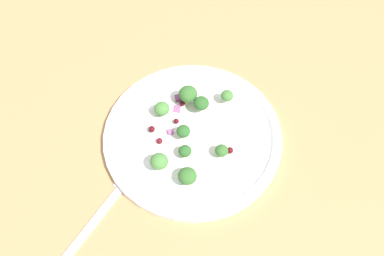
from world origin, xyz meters
TOP-DOWN VIEW (x-y plane):
  - ground_plane at (0.00, 0.00)cm, footprint 180.00×180.00cm
  - plate at (0.24, 2.93)cm, footprint 27.58×27.58cm
  - dressing_pool at (0.24, 2.93)cm, footprint 15.99×15.99cm
  - broccoli_floret_0 at (-5.13, 0.53)cm, footprint 1.95×1.95cm
  - broccoli_floret_1 at (5.66, 1.24)cm, footprint 2.93×2.93cm
  - broccoli_floret_2 at (3.29, -4.44)cm, footprint 1.98×1.98cm
  - broccoli_floret_3 at (3.37, -0.31)cm, footprint 2.41×2.41cm
  - broccoli_floret_4 at (-3.29, 9.60)cm, footprint 2.58×2.58cm
  - broccoli_floret_5 at (-0.34, 4.44)cm, footprint 2.07×2.07cm
  - broccoli_floret_6 at (5.20, 5.88)cm, footprint 2.38×2.38cm
  - broccoli_floret_7 at (-3.00, 5.46)cm, footprint 1.93×1.93cm
  - broccoli_floret_8 at (-6.92, 6.76)cm, footprint 2.68×2.68cm
  - cranberry_0 at (2.80, 4.48)cm, footprint 0.82×0.82cm
  - cranberry_1 at (5.51, 2.30)cm, footprint 0.86×0.86cm
  - cranberry_2 at (2.93, 8.50)cm, footprint 0.99×0.99cm
  - cranberry_3 at (0.62, 8.12)cm, footprint 0.92×0.92cm
  - cranberry_4 at (-5.31, -0.78)cm, footprint 0.99×0.99cm
  - onion_bit_0 at (5.19, 3.38)cm, footprint 1.73×1.61cm
  - onion_bit_1 at (1.53, 5.96)cm, footprint 1.01×1.01cm
  - onion_bit_2 at (6.82, 2.39)cm, footprint 1.17×1.28cm
  - fork at (-6.25, 19.92)cm, footprint 11.87×16.44cm

SIDE VIEW (x-z plane):
  - ground_plane at x=0.00cm, z-range -2.00..0.00cm
  - fork at x=-6.25cm, z-range 0.00..0.50cm
  - plate at x=0.24cm, z-range 0.01..1.71cm
  - dressing_pool at x=0.24cm, z-range 1.20..1.40cm
  - onion_bit_0 at x=5.19cm, z-range 1.20..1.54cm
  - onion_bit_1 at x=1.53cm, z-range 1.34..1.83cm
  - cranberry_3 at x=0.62cm, z-range 1.31..2.23cm
  - onion_bit_2 at x=6.82cm, z-range 1.59..2.16cm
  - cranberry_0 at x=2.80cm, z-range 1.52..2.34cm
  - cranberry_1 at x=5.51cm, z-range 1.51..2.37cm
  - cranberry_2 at x=2.93cm, z-range 1.50..2.49cm
  - cranberry_4 at x=-5.31cm, z-range 1.76..2.75cm
  - broccoli_floret_7 at x=-3.00cm, z-range 1.71..3.66cm
  - broccoli_floret_0 at x=-5.13cm, z-range 1.80..3.78cm
  - broccoli_floret_8 at x=-6.92cm, z-range 1.51..4.22cm
  - broccoli_floret_6 at x=5.20cm, z-range 1.71..4.12cm
  - broccoli_floret_5 at x=-0.34cm, z-range 2.02..4.11cm
  - broccoli_floret_2 at x=3.29cm, z-range 2.10..4.11cm
  - broccoli_floret_4 at x=-3.29cm, z-range 1.83..4.44cm
  - broccoli_floret_3 at x=3.37cm, z-range 2.20..4.64cm
  - broccoli_floret_1 at x=5.66cm, z-range 2.15..5.12cm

